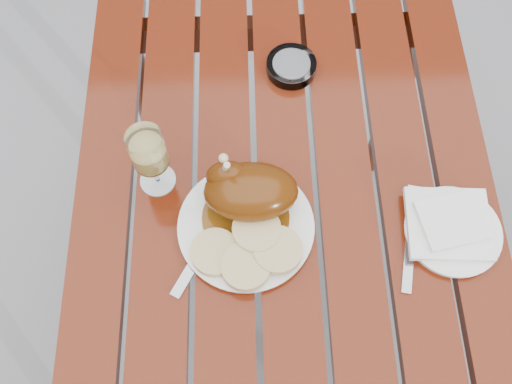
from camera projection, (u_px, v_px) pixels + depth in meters
ground at (275, 327)px, 1.72m from camera, size 60.00×60.00×0.00m
table at (280, 294)px, 1.38m from camera, size 0.80×1.20×0.75m
dinner_plate at (246, 227)px, 1.04m from camera, size 0.26×0.26×0.02m
roast_duck at (247, 191)px, 1.01m from camera, size 0.18×0.17×0.12m
bread_dumplings at (249, 250)px, 1.00m from camera, size 0.20×0.15×0.03m
wine_glass at (151, 161)px, 1.02m from camera, size 0.08×0.08×0.16m
side_plate at (452, 232)px, 1.04m from camera, size 0.22×0.22×0.01m
napkin at (448, 224)px, 1.03m from camera, size 0.16×0.15×0.01m
ashtray at (291, 66)px, 1.19m from camera, size 0.12×0.12×0.03m
fork at (197, 259)px, 1.02m from camera, size 0.09×0.15×0.01m
knife at (410, 246)px, 1.03m from camera, size 0.05×0.18×0.01m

